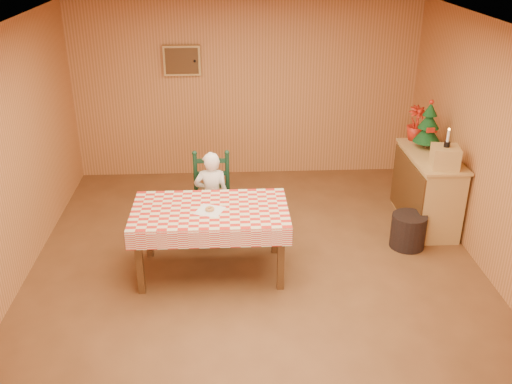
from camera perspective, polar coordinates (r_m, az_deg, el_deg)
ground at (r=6.21m, az=0.10°, el=-8.76°), size 6.00×6.00×0.00m
cabin_walls at (r=5.93m, az=-0.20°, el=9.06°), size 5.10×6.05×2.65m
dining_table at (r=6.04m, az=-4.60°, el=-2.36°), size 1.66×0.96×0.77m
ladder_chair at (r=6.82m, az=-4.42°, el=-0.71°), size 0.44×0.40×1.08m
seated_child at (r=6.75m, az=-4.44°, el=-0.47°), size 0.41×0.27×1.12m
napkin at (r=5.95m, az=-4.64°, el=-1.86°), size 0.34×0.34×0.00m
donut at (r=5.95m, az=-4.64°, el=-1.70°), size 0.12×0.12×0.03m
shelf_unit at (r=7.46m, az=16.69°, el=0.27°), size 0.54×1.24×0.93m
crate at (r=6.90m, az=18.39°, el=3.34°), size 0.35×0.35×0.25m
christmas_tree at (r=7.43m, az=16.85°, el=6.31°), size 0.34×0.34×0.62m
flower_arrangement at (r=7.70m, az=15.74°, el=6.64°), size 0.31×0.31×0.45m
candle_set at (r=6.84m, az=18.60°, el=4.82°), size 0.07×0.07×0.22m
storage_bin at (r=6.96m, az=14.98°, el=-3.78°), size 0.41×0.41×0.41m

